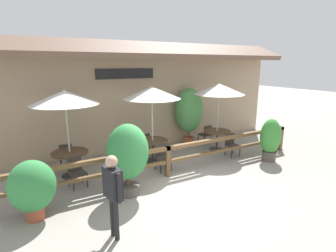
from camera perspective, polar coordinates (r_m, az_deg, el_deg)
ground_plane at (r=7.37m, az=4.04°, el=-13.74°), size 60.00×60.00×0.00m
building_facade at (r=10.30m, az=-8.47°, el=6.59°), size 14.28×1.49×4.23m
patio_railing at (r=7.92m, az=-0.07°, el=-6.26°), size 10.40×0.14×0.95m
patio_umbrella_near at (r=8.10m, az=-21.57°, el=5.78°), size 1.94×1.94×2.66m
dining_table_near at (r=8.49m, az=-20.54°, el=-6.26°), size 1.07×1.07×0.78m
chair_near_streetside at (r=7.81m, az=-19.31°, el=-9.19°), size 0.48×0.48×0.83m
chair_near_wallside at (r=9.29m, az=-21.28°, el=-5.74°), size 0.48×0.48×0.83m
patio_umbrella_middle at (r=8.80m, az=-3.53°, el=7.22°), size 1.94×1.94×2.66m
dining_table_middle at (r=9.16m, az=-3.37°, el=-3.98°), size 1.07×1.07×0.78m
chair_middle_streetside at (r=8.50m, az=-1.31°, el=-6.57°), size 0.44×0.44×0.83m
chair_middle_wallside at (r=9.93m, az=-5.40°, el=-3.66°), size 0.47×0.47×0.83m
patio_umbrella_far at (r=10.26m, az=11.08°, el=7.88°), size 1.94×1.94×2.66m
dining_table_far at (r=10.58m, az=10.64°, el=-1.81°), size 1.07×1.07×0.78m
chair_far_streetside at (r=10.05m, az=13.70°, el=-3.77°), size 0.45×0.45×0.83m
chair_far_wallside at (r=11.28m, az=8.22°, el=-1.66°), size 0.43×0.43×0.83m
potted_plant_broad_leaf at (r=9.83m, az=21.39°, el=-2.62°), size 0.75×0.67×1.52m
potted_plant_small_flowering at (r=6.78m, az=-8.74°, el=-5.98°), size 1.08×0.97×1.91m
potted_plant_tall_tropical at (r=6.50m, az=-27.45°, el=-11.78°), size 0.98×0.88×1.37m
potted_plant_entrance_palm at (r=11.04m, az=4.58°, el=3.27°), size 1.20×1.08×2.38m
pedestrian at (r=5.19m, az=-11.94°, el=-12.70°), size 0.28×0.60×1.71m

